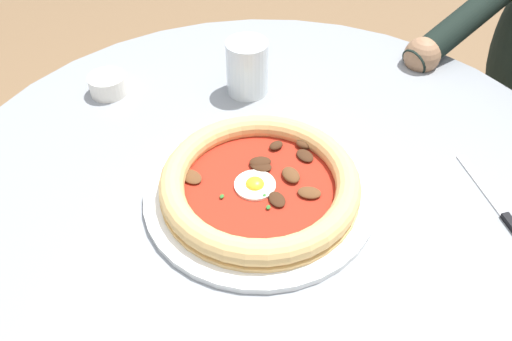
% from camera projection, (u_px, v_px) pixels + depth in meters
% --- Properties ---
extents(dining_table, '(1.01, 1.01, 0.74)m').
position_uv_depth(dining_table, '(268.00, 250.00, 0.87)').
color(dining_table, gray).
rests_on(dining_table, ground).
extents(pizza_on_plate, '(0.33, 0.33, 0.05)m').
position_uv_depth(pizza_on_plate, '(260.00, 185.00, 0.72)').
color(pizza_on_plate, white).
rests_on(pizza_on_plate, dining_table).
extents(water_glass, '(0.07, 0.07, 0.10)m').
position_uv_depth(water_glass, '(247.00, 71.00, 0.90)').
color(water_glass, silver).
rests_on(water_glass, dining_table).
extents(steak_knife, '(0.19, 0.12, 0.01)m').
position_uv_depth(steak_knife, '(509.00, 221.00, 0.70)').
color(steak_knife, silver).
rests_on(steak_knife, dining_table).
extents(ramekin_capers, '(0.07, 0.07, 0.03)m').
position_uv_depth(ramekin_capers, '(108.00, 84.00, 0.91)').
color(ramekin_capers, white).
rests_on(ramekin_capers, dining_table).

